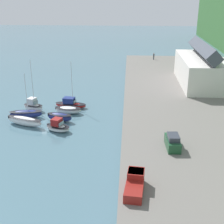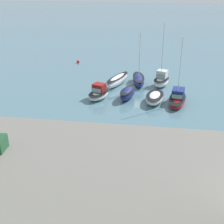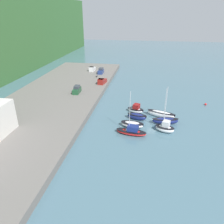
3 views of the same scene
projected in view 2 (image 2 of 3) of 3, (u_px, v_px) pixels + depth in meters
name	position (u px, v px, depth m)	size (l,w,h in m)	color
ground_plane	(134.00, 90.00, 50.34)	(320.00, 320.00, 0.00)	slate
quay_promenade	(102.00, 210.00, 23.82)	(107.68, 26.64, 1.51)	slate
moored_boat_0	(178.00, 98.00, 44.92)	(3.25, 6.87, 9.67)	red
moored_boat_1	(155.00, 98.00, 45.27)	(3.13, 5.53, 1.30)	silver
moored_boat_2	(128.00, 93.00, 46.47)	(2.82, 5.06, 1.59)	navy
moored_boat_3	(99.00, 93.00, 46.51)	(3.59, 4.82, 2.29)	silver
moored_boat_4	(161.00, 80.00, 51.55)	(3.44, 4.68, 10.32)	white
moored_boat_5	(138.00, 80.00, 52.38)	(2.78, 6.40, 8.75)	navy
moored_boat_6	(117.00, 80.00, 52.05)	(3.87, 7.35, 1.65)	white
mooring_buoy_0	(78.00, 61.00, 65.10)	(0.60, 0.60, 0.60)	red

